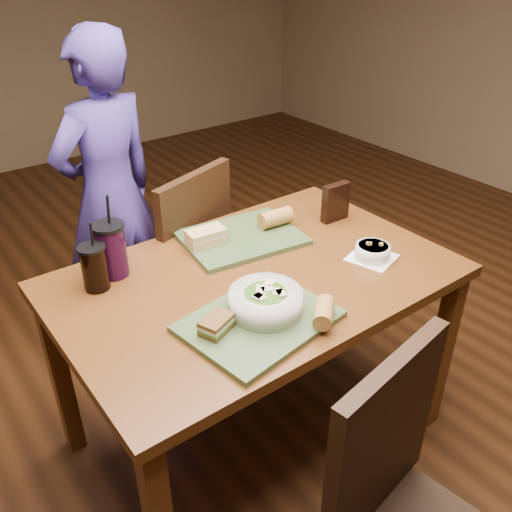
% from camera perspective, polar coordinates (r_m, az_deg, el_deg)
% --- Properties ---
extents(ground, '(6.00, 6.00, 0.00)m').
position_cam_1_polar(ground, '(2.29, -0.00, -17.92)').
color(ground, '#381C0B').
rests_on(ground, ground).
extents(dining_table, '(1.30, 0.85, 0.75)m').
position_cam_1_polar(dining_table, '(1.85, -0.00, -4.28)').
color(dining_table, '#593011').
rests_on(dining_table, ground).
extents(chair_far, '(0.52, 0.53, 0.95)m').
position_cam_1_polar(chair_far, '(2.34, -7.34, -0.31)').
color(chair_far, black).
rests_on(chair_far, ground).
extents(diner, '(0.59, 0.46, 1.44)m').
position_cam_1_polar(diner, '(2.53, -15.13, 6.24)').
color(diner, navy).
rests_on(diner, ground).
extents(tray_near, '(0.46, 0.38, 0.02)m').
position_cam_1_polar(tray_near, '(1.58, 0.32, -6.87)').
color(tray_near, '#3A4E2A').
rests_on(tray_near, dining_table).
extents(tray_far, '(0.46, 0.37, 0.02)m').
position_cam_1_polar(tray_far, '(2.00, -1.54, 1.95)').
color(tray_far, '#3A4E2A').
rests_on(tray_far, dining_table).
extents(salad_bowl, '(0.22, 0.22, 0.07)m').
position_cam_1_polar(salad_bowl, '(1.58, 1.02, -4.67)').
color(salad_bowl, silver).
rests_on(salad_bowl, tray_near).
extents(soup_bowl, '(0.18, 0.18, 0.06)m').
position_cam_1_polar(soup_bowl, '(1.92, 12.17, 0.49)').
color(soup_bowl, white).
rests_on(soup_bowl, dining_table).
extents(sandwich_near, '(0.11, 0.10, 0.04)m').
position_cam_1_polar(sandwich_near, '(1.52, -4.20, -7.20)').
color(sandwich_near, '#593819').
rests_on(sandwich_near, tray_near).
extents(sandwich_far, '(0.14, 0.09, 0.05)m').
position_cam_1_polar(sandwich_far, '(1.94, -5.29, 2.06)').
color(sandwich_far, tan).
rests_on(sandwich_far, tray_far).
extents(baguette_near, '(0.12, 0.11, 0.05)m').
position_cam_1_polar(baguette_near, '(1.56, 7.16, -5.92)').
color(baguette_near, '#AD7533').
rests_on(baguette_near, tray_near).
extents(baguette_far, '(0.13, 0.08, 0.06)m').
position_cam_1_polar(baguette_far, '(2.06, 2.06, 4.04)').
color(baguette_far, '#AD7533').
rests_on(baguette_far, tray_far).
extents(cup_cola, '(0.09, 0.09, 0.23)m').
position_cam_1_polar(cup_cola, '(1.77, -16.64, -1.14)').
color(cup_cola, black).
rests_on(cup_cola, dining_table).
extents(cup_berry, '(0.11, 0.11, 0.29)m').
position_cam_1_polar(cup_berry, '(1.81, -15.02, 0.66)').
color(cup_berry, black).
rests_on(cup_berry, dining_table).
extents(chip_bag, '(0.12, 0.04, 0.15)m').
position_cam_1_polar(chip_bag, '(2.14, 8.37, 5.62)').
color(chip_bag, black).
rests_on(chip_bag, dining_table).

